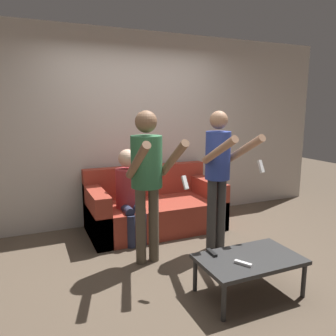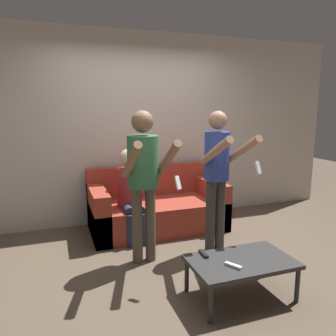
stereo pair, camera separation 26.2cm
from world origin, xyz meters
name	(u,v)px [view 1 (the left image)]	position (x,y,z in m)	size (l,w,h in m)	color
ground_plane	(182,263)	(0.00, 0.00, 0.00)	(14.00, 14.00, 0.00)	brown
wall_back	(135,129)	(0.00, 1.58, 1.35)	(6.40, 0.06, 2.70)	beige
couch	(154,209)	(0.10, 1.10, 0.28)	(1.80, 0.90, 0.83)	#9E3828
person_standing_left	(147,171)	(-0.33, 0.17, 1.01)	(0.45, 0.74, 1.63)	brown
person_standing_right	(219,167)	(0.53, 0.16, 0.99)	(0.40, 0.74, 1.62)	#383838
person_seated	(129,191)	(-0.31, 0.89, 0.63)	(0.31, 0.53, 1.15)	#282D47
coffee_table	(249,261)	(0.29, -0.76, 0.31)	(0.91, 0.55, 0.35)	#2D2D2D
remote_near	(243,263)	(0.15, -0.85, 0.36)	(0.11, 0.15, 0.02)	white
remote_far	(212,253)	(0.02, -0.57, 0.36)	(0.04, 0.15, 0.02)	black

